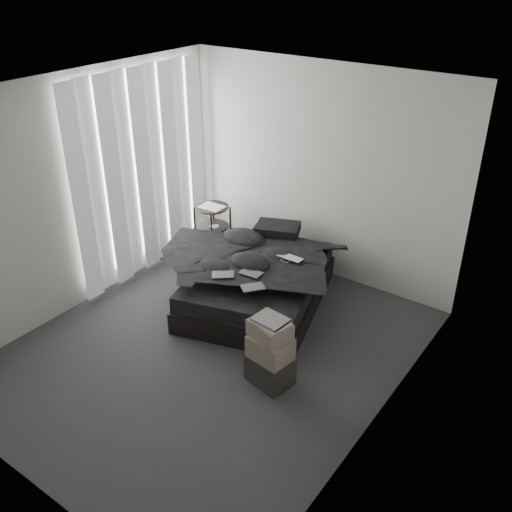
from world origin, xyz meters
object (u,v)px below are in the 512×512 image
Objects in this scene: bed at (258,292)px; side_stand at (213,235)px; laptop at (288,254)px; box_lower at (270,369)px.

side_stand reaches higher than bed.
laptop is 1.44m from box_lower.
laptop is 0.74× the size of box_lower.
bed is at bearing -154.50° from laptop.
side_stand is 1.95× the size of box_lower.
bed is at bearing 130.33° from box_lower.
bed is 6.24× the size of laptop.
laptop is at bearing -13.07° from side_stand.
side_stand is at bearing 168.44° from laptop.
side_stand is (-1.04, 0.45, 0.27)m from bed.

